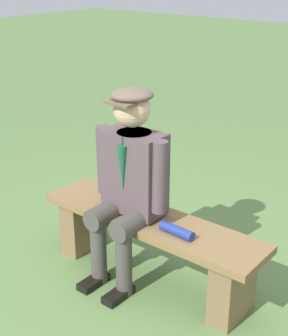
% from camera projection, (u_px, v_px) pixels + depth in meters
% --- Properties ---
extents(ground_plane, '(30.00, 30.00, 0.00)m').
position_uv_depth(ground_plane, '(150.00, 278.00, 3.59)').
color(ground_plane, '#5A7B43').
extents(bench, '(1.66, 0.41, 0.48)m').
position_uv_depth(bench, '(150.00, 239.00, 3.47)').
color(bench, brown).
rests_on(bench, ground).
extents(seated_man, '(0.58, 0.55, 1.36)m').
position_uv_depth(seated_man, '(129.00, 177.00, 3.33)').
color(seated_man, '#534248').
rests_on(seated_man, ground).
extents(rolled_magazine, '(0.24, 0.07, 0.06)m').
position_uv_depth(rolled_magazine, '(177.00, 231.00, 3.18)').
color(rolled_magazine, navy).
rests_on(rolled_magazine, bench).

